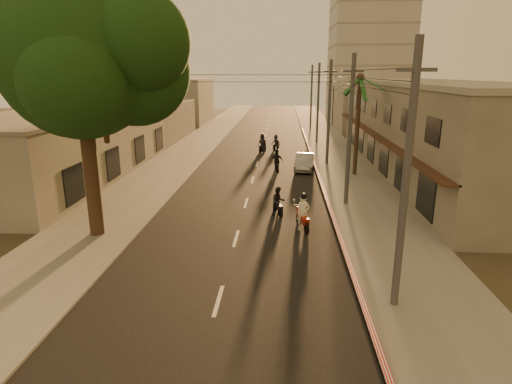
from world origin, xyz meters
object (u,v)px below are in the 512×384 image
(scooter_far_a, at_px, (262,144))
(parked_car, at_px, (304,162))
(scooter_mid_b, at_px, (277,162))
(broadleaf_tree, at_px, (89,60))
(scooter_far_b, at_px, (276,143))
(scooter_mid_a, at_px, (278,202))
(palm_tree, at_px, (360,83))
(scooter_red, at_px, (303,214))

(scooter_far_a, bearing_deg, parked_car, -47.44)
(parked_car, bearing_deg, scooter_mid_b, -155.55)
(broadleaf_tree, height_order, scooter_far_b, broadleaf_tree)
(scooter_mid_b, xyz_separation_m, scooter_far_a, (-1.59, 8.78, 0.04))
(scooter_far_b, bearing_deg, scooter_mid_a, -69.27)
(scooter_far_b, bearing_deg, scooter_far_a, -109.77)
(palm_tree, xyz_separation_m, scooter_red, (-4.66, -12.52, -6.27))
(palm_tree, distance_m, scooter_mid_a, 13.40)
(scooter_red, bearing_deg, scooter_mid_b, 82.00)
(scooter_red, distance_m, scooter_mid_a, 2.70)
(scooter_red, height_order, scooter_far_a, scooter_red)
(scooter_far_a, bearing_deg, scooter_far_b, 67.32)
(palm_tree, height_order, scooter_far_b, palm_tree)
(scooter_mid_a, bearing_deg, scooter_far_a, 77.71)
(scooter_red, relative_size, scooter_mid_a, 1.17)
(broadleaf_tree, relative_size, scooter_red, 6.10)
(broadleaf_tree, relative_size, parked_car, 2.82)
(scooter_far_a, bearing_deg, broadleaf_tree, -89.50)
(broadleaf_tree, distance_m, palm_tree, 20.18)
(scooter_mid_b, distance_m, parked_car, 2.45)
(broadleaf_tree, relative_size, palm_tree, 1.48)
(scooter_mid_a, relative_size, scooter_mid_b, 0.88)
(scooter_mid_a, relative_size, parked_car, 0.39)
(palm_tree, bearing_deg, scooter_far_a, 128.51)
(scooter_red, height_order, parked_car, scooter_red)
(palm_tree, relative_size, scooter_mid_b, 4.27)
(palm_tree, xyz_separation_m, scooter_mid_a, (-5.97, -10.17, -6.38))
(scooter_red, distance_m, parked_car, 14.34)
(palm_tree, relative_size, scooter_far_b, 4.98)
(scooter_mid_a, bearing_deg, parked_car, 62.60)
(scooter_mid_b, bearing_deg, scooter_red, -88.27)
(parked_car, bearing_deg, palm_tree, -18.45)
(scooter_mid_a, xyz_separation_m, scooter_far_a, (-1.84, 19.98, 0.12))
(scooter_mid_b, relative_size, scooter_far_b, 1.17)
(scooter_mid_a, bearing_deg, broadleaf_tree, -174.44)
(palm_tree, relative_size, scooter_far_a, 4.17)
(scooter_mid_a, relative_size, scooter_far_a, 0.86)
(broadleaf_tree, height_order, scooter_far_a, broadleaf_tree)
(scooter_red, bearing_deg, scooter_mid_a, 104.52)
(scooter_far_a, xyz_separation_m, parked_car, (3.92, -8.02, -0.21))
(broadleaf_tree, relative_size, scooter_mid_a, 7.16)
(palm_tree, distance_m, scooter_far_a, 14.02)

